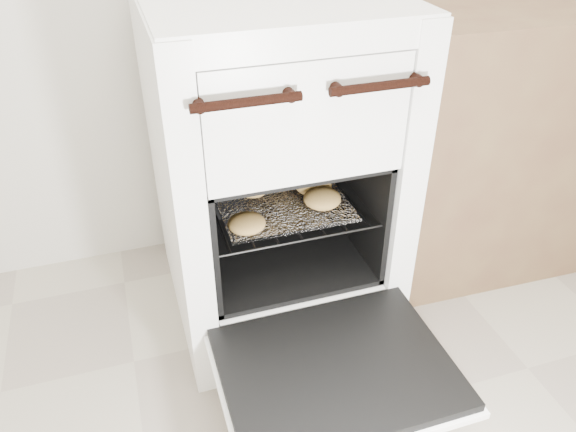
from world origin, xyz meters
TOP-DOWN VIEW (x-y plane):
  - stove at (0.10, 1.18)m, footprint 0.58×0.64m
  - oven_door at (0.10, 0.69)m, footprint 0.52×0.41m
  - oven_rack at (0.10, 1.11)m, footprint 0.42×0.41m
  - foil_sheet at (0.10, 1.09)m, footprint 0.33×0.29m
  - baked_rolls at (0.15, 1.10)m, footprint 0.35×0.31m
  - counter at (0.83, 1.26)m, footprint 0.83×0.56m

SIDE VIEW (x-z plane):
  - oven_door at x=0.10m, z-range 0.17..0.21m
  - oven_rack at x=0.10m, z-range 0.39..0.39m
  - foil_sheet at x=0.10m, z-range 0.39..0.40m
  - counter at x=0.83m, z-range 0.00..0.81m
  - baked_rolls at x=0.15m, z-range 0.40..0.44m
  - stove at x=0.10m, z-range -0.01..0.88m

